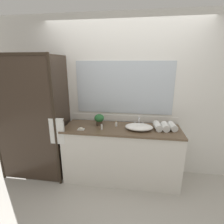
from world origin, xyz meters
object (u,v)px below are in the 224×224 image
(sink_basin, at_px, (139,127))
(amenity_bottle_shampoo, at_px, (102,127))
(rolled_towel_middle, at_px, (165,127))
(rolled_towel_far_edge, at_px, (158,126))
(rolled_towel_near_edge, at_px, (172,126))
(potted_plant, at_px, (99,119))
(amenity_bottle_conditioner, at_px, (116,124))
(faucet, at_px, (139,123))
(soap_dish, at_px, (81,129))

(sink_basin, relative_size, amenity_bottle_shampoo, 4.86)
(rolled_towel_middle, xyz_separation_m, rolled_towel_far_edge, (-0.11, 0.01, -0.00))
(sink_basin, bearing_deg, rolled_towel_far_edge, 10.11)
(rolled_towel_near_edge, bearing_deg, potted_plant, 178.34)
(amenity_bottle_conditioner, height_order, rolled_towel_near_edge, rolled_towel_near_edge)
(potted_plant, height_order, amenity_bottle_conditioner, potted_plant)
(sink_basin, relative_size, amenity_bottle_conditioner, 4.75)
(amenity_bottle_conditioner, bearing_deg, rolled_towel_middle, -3.65)
(rolled_towel_far_edge, bearing_deg, sink_basin, -169.89)
(potted_plant, bearing_deg, amenity_bottle_shampoo, -67.39)
(rolled_towel_far_edge, bearing_deg, faucet, 155.97)
(sink_basin, relative_size, rolled_towel_middle, 1.92)
(potted_plant, bearing_deg, faucet, 6.13)
(sink_basin, distance_m, faucet, 0.17)
(amenity_bottle_conditioner, xyz_separation_m, rolled_towel_near_edge, (0.85, -0.02, 0.01))
(amenity_bottle_shampoo, bearing_deg, rolled_towel_far_edge, 8.76)
(amenity_bottle_conditioner, distance_m, rolled_towel_near_edge, 0.85)
(potted_plant, height_order, soap_dish, potted_plant)
(potted_plant, height_order, rolled_towel_far_edge, potted_plant)
(potted_plant, relative_size, rolled_towel_far_edge, 0.76)
(sink_basin, bearing_deg, potted_plant, 170.43)
(amenity_bottle_conditioner, bearing_deg, amenity_bottle_shampoo, -139.76)
(soap_dish, relative_size, rolled_towel_near_edge, 0.46)
(soap_dish, distance_m, rolled_towel_near_edge, 1.37)
(faucet, bearing_deg, amenity_bottle_shampoo, -155.48)
(amenity_bottle_conditioner, height_order, amenity_bottle_shampoo, amenity_bottle_conditioner)
(faucet, relative_size, amenity_bottle_shampoo, 2.01)
(soap_dish, bearing_deg, amenity_bottle_shampoo, 9.91)
(amenity_bottle_conditioner, xyz_separation_m, rolled_towel_middle, (0.74, -0.05, 0.01))
(faucet, xyz_separation_m, rolled_towel_far_edge, (0.28, -0.12, 0.00))
(amenity_bottle_shampoo, bearing_deg, amenity_bottle_conditioner, 40.24)
(rolled_towel_near_edge, bearing_deg, amenity_bottle_conditioner, 178.90)
(rolled_towel_far_edge, bearing_deg, potted_plant, 176.44)
(faucet, bearing_deg, potted_plant, -173.87)
(potted_plant, bearing_deg, rolled_towel_far_edge, -3.56)
(sink_basin, relative_size, potted_plant, 2.27)
(amenity_bottle_conditioner, relative_size, rolled_towel_middle, 0.40)
(rolled_towel_middle, bearing_deg, amenity_bottle_shampoo, -172.68)
(faucet, distance_m, amenity_bottle_shampoo, 0.61)
(faucet, bearing_deg, rolled_towel_near_edge, -11.37)
(sink_basin, xyz_separation_m, faucet, (0.00, 0.17, 0.00))
(potted_plant, xyz_separation_m, rolled_towel_middle, (1.02, -0.06, -0.05))
(sink_basin, distance_m, amenity_bottle_conditioner, 0.37)
(rolled_towel_near_edge, height_order, rolled_towel_middle, rolled_towel_middle)
(amenity_bottle_conditioner, distance_m, amenity_bottle_shampoo, 0.26)
(faucet, relative_size, potted_plant, 0.94)
(sink_basin, height_order, amenity_bottle_shampoo, same)
(faucet, xyz_separation_m, soap_dish, (-0.86, -0.31, -0.03))
(soap_dish, bearing_deg, amenity_bottle_conditioner, 23.69)
(rolled_towel_near_edge, height_order, rolled_towel_far_edge, rolled_towel_far_edge)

